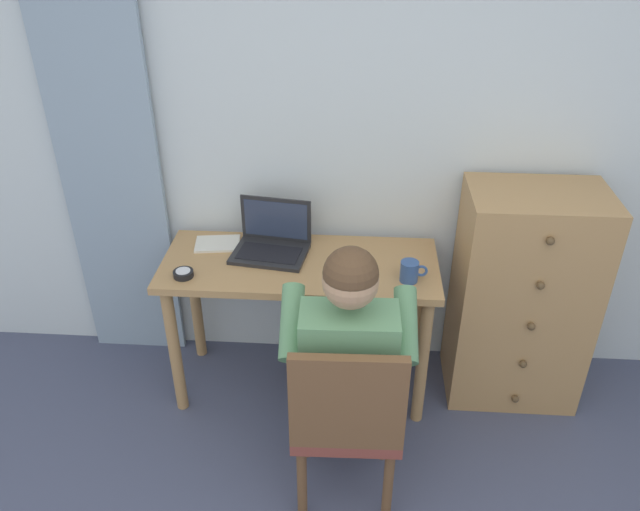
{
  "coord_description": "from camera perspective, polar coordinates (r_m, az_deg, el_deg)",
  "views": [
    {
      "loc": [
        -0.11,
        -0.55,
        2.26
      ],
      "look_at": [
        -0.27,
        1.77,
        0.84
      ],
      "focal_mm": 34.99,
      "sensor_mm": 36.0,
      "label": 1
    }
  ],
  "objects": [
    {
      "name": "wall_back",
      "position": [
        2.93,
        5.9,
        11.05
      ],
      "size": [
        4.8,
        0.05,
        2.5
      ],
      "primitive_type": "cube",
      "color": "silver",
      "rests_on": "ground_plane"
    },
    {
      "name": "curtain_panel",
      "position": [
        3.14,
        -18.88,
        8.56
      ],
      "size": [
        0.49,
        0.03,
        2.26
      ],
      "primitive_type": "cube",
      "color": "#8EA3B7",
      "rests_on": "ground_plane"
    },
    {
      "name": "desk",
      "position": [
        2.93,
        -1.82,
        -2.6
      ],
      "size": [
        1.27,
        0.52,
        0.74
      ],
      "color": "tan",
      "rests_on": "ground_plane"
    },
    {
      "name": "dresser",
      "position": [
        3.11,
        17.91,
        -3.7
      ],
      "size": [
        0.62,
        0.45,
        1.1
      ],
      "color": "tan",
      "rests_on": "ground_plane"
    },
    {
      "name": "chair",
      "position": [
        2.47,
        2.44,
        -14.45
      ],
      "size": [
        0.43,
        0.41,
        0.87
      ],
      "color": "brown",
      "rests_on": "ground_plane"
    },
    {
      "name": "person_seated",
      "position": [
        2.48,
        2.57,
        -8.5
      ],
      "size": [
        0.54,
        0.59,
        1.19
      ],
      "color": "#33384C",
      "rests_on": "ground_plane"
    },
    {
      "name": "laptop",
      "position": [
        2.93,
        -4.42,
        1.28
      ],
      "size": [
        0.37,
        0.3,
        0.24
      ],
      "color": "#232326",
      "rests_on": "desk"
    },
    {
      "name": "computer_mouse",
      "position": [
        2.87,
        1.88,
        -0.14
      ],
      "size": [
        0.09,
        0.11,
        0.03
      ],
      "primitive_type": "ellipsoid",
      "rotation": [
        0.0,
        0.0,
        0.28
      ],
      "color": "black",
      "rests_on": "desk"
    },
    {
      "name": "desk_clock",
      "position": [
        2.82,
        -12.39,
        -1.63
      ],
      "size": [
        0.09,
        0.09,
        0.03
      ],
      "color": "black",
      "rests_on": "desk"
    },
    {
      "name": "notebook_pad",
      "position": [
        3.03,
        -9.35,
        1.07
      ],
      "size": [
        0.23,
        0.18,
        0.01
      ],
      "primitive_type": "cube",
      "rotation": [
        0.0,
        0.0,
        0.13
      ],
      "color": "silver",
      "rests_on": "desk"
    },
    {
      "name": "coffee_mug",
      "position": [
        2.73,
        8.22,
        -1.45
      ],
      "size": [
        0.12,
        0.08,
        0.09
      ],
      "color": "#33518C",
      "rests_on": "desk"
    }
  ]
}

